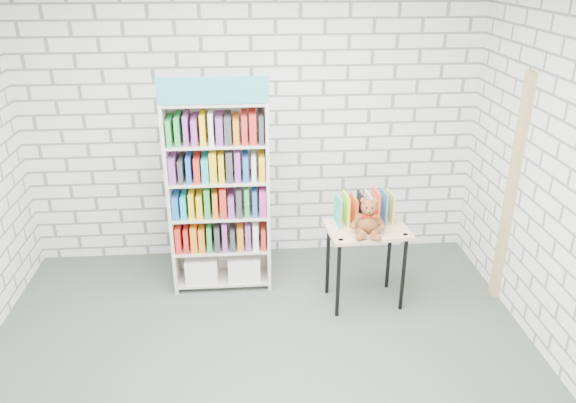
{
  "coord_description": "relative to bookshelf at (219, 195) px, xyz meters",
  "views": [
    {
      "loc": [
        -0.08,
        -3.4,
        2.95
      ],
      "look_at": [
        0.27,
        0.95,
        1.03
      ],
      "focal_mm": 35.0,
      "sensor_mm": 36.0,
      "label": 1
    }
  ],
  "objects": [
    {
      "name": "bookshelf",
      "position": [
        0.0,
        0.0,
        0.0
      ],
      "size": [
        0.91,
        0.36,
        2.05
      ],
      "color": "beige",
      "rests_on": "ground"
    },
    {
      "name": "display_table",
      "position": [
        1.3,
        -0.41,
        -0.28
      ],
      "size": [
        0.74,
        0.55,
        0.76
      ],
      "color": "tan",
      "rests_on": "ground"
    },
    {
      "name": "ground",
      "position": [
        0.33,
        -1.36,
        -0.93
      ],
      "size": [
        4.5,
        4.5,
        0.0
      ],
      "primitive_type": "plane",
      "color": "#424E41",
      "rests_on": "ground"
    },
    {
      "name": "door_trim",
      "position": [
        2.56,
        -0.41,
        0.12
      ],
      "size": [
        0.05,
        0.12,
        2.1
      ],
      "primitive_type": "cube",
      "color": "tan",
      "rests_on": "ground"
    },
    {
      "name": "table_books",
      "position": [
        1.29,
        -0.3,
        -0.03
      ],
      "size": [
        0.51,
        0.26,
        0.29
      ],
      "color": "#2BBAAB",
      "rests_on": "display_table"
    },
    {
      "name": "room_shell",
      "position": [
        0.33,
        -1.36,
        0.85
      ],
      "size": [
        4.52,
        4.02,
        2.81
      ],
      "color": "silver",
      "rests_on": "ground"
    },
    {
      "name": "teddy_bear",
      "position": [
        1.28,
        -0.52,
        -0.05
      ],
      "size": [
        0.3,
        0.28,
        0.32
      ],
      "color": "brown",
      "rests_on": "display_table"
    }
  ]
}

